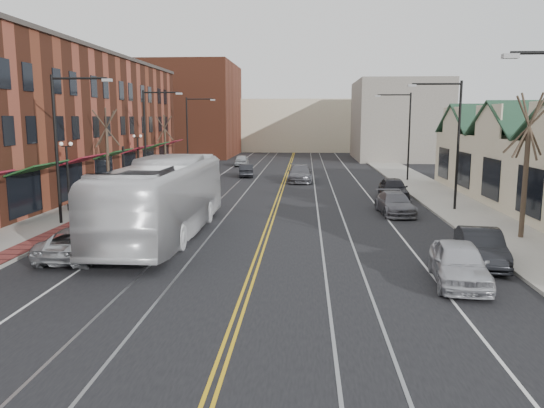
# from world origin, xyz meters

# --- Properties ---
(ground) EXTENTS (160.00, 160.00, 0.00)m
(ground) POSITION_xyz_m (0.00, 0.00, 0.00)
(ground) COLOR black
(ground) RESTS_ON ground
(sidewalk_left) EXTENTS (4.00, 120.00, 0.15)m
(sidewalk_left) POSITION_xyz_m (-12.00, 20.00, 0.07)
(sidewalk_left) COLOR gray
(sidewalk_left) RESTS_ON ground
(sidewalk_right) EXTENTS (4.00, 120.00, 0.15)m
(sidewalk_right) POSITION_xyz_m (12.00, 20.00, 0.07)
(sidewalk_right) COLOR gray
(sidewalk_right) RESTS_ON ground
(building_left) EXTENTS (10.00, 50.00, 11.00)m
(building_left) POSITION_xyz_m (-19.00, 27.00, 5.50)
(building_left) COLOR #612C1B
(building_left) RESTS_ON ground
(backdrop_left) EXTENTS (14.00, 18.00, 14.00)m
(backdrop_left) POSITION_xyz_m (-16.00, 70.00, 7.00)
(backdrop_left) COLOR #612C1B
(backdrop_left) RESTS_ON ground
(backdrop_mid) EXTENTS (22.00, 14.00, 9.00)m
(backdrop_mid) POSITION_xyz_m (0.00, 85.00, 4.50)
(backdrop_mid) COLOR beige
(backdrop_mid) RESTS_ON ground
(backdrop_right) EXTENTS (12.00, 16.00, 11.00)m
(backdrop_right) POSITION_xyz_m (15.00, 65.00, 5.50)
(backdrop_right) COLOR slate
(backdrop_right) RESTS_ON ground
(streetlight_l_1) EXTENTS (3.33, 0.25, 8.00)m
(streetlight_l_1) POSITION_xyz_m (-11.05, 16.00, 5.03)
(streetlight_l_1) COLOR black
(streetlight_l_1) RESTS_ON sidewalk_left
(streetlight_l_2) EXTENTS (3.33, 0.25, 8.00)m
(streetlight_l_2) POSITION_xyz_m (-11.05, 32.00, 5.03)
(streetlight_l_2) COLOR black
(streetlight_l_2) RESTS_ON sidewalk_left
(streetlight_l_3) EXTENTS (3.33, 0.25, 8.00)m
(streetlight_l_3) POSITION_xyz_m (-11.05, 48.00, 5.03)
(streetlight_l_3) COLOR black
(streetlight_l_3) RESTS_ON sidewalk_left
(streetlight_r_1) EXTENTS (3.33, 0.25, 8.00)m
(streetlight_r_1) POSITION_xyz_m (11.05, 22.00, 5.03)
(streetlight_r_1) COLOR black
(streetlight_r_1) RESTS_ON sidewalk_right
(streetlight_r_2) EXTENTS (3.33, 0.25, 8.00)m
(streetlight_r_2) POSITION_xyz_m (11.05, 38.00, 5.03)
(streetlight_r_2) COLOR black
(streetlight_r_2) RESTS_ON sidewalk_right
(lamppost_l_2) EXTENTS (0.84, 0.28, 4.27)m
(lamppost_l_2) POSITION_xyz_m (-12.80, 20.00, 2.20)
(lamppost_l_2) COLOR black
(lamppost_l_2) RESTS_ON sidewalk_left
(lamppost_l_3) EXTENTS (0.84, 0.28, 4.27)m
(lamppost_l_3) POSITION_xyz_m (-12.80, 34.00, 2.20)
(lamppost_l_3) COLOR black
(lamppost_l_3) RESTS_ON sidewalk_left
(tree_left_near) EXTENTS (1.78, 1.37, 6.48)m
(tree_left_near) POSITION_xyz_m (-12.50, 26.00, 3.51)
(tree_left_near) COLOR #382B21
(tree_left_near) RESTS_ON sidewalk_left
(tree_left_far) EXTENTS (1.66, 1.28, 6.02)m
(tree_left_far) POSITION_xyz_m (-12.50, 42.00, 3.28)
(tree_left_far) COLOR #382B21
(tree_left_far) RESTS_ON sidewalk_left
(tree_right_mid) EXTENTS (1.90, 1.46, 6.93)m
(tree_right_mid) POSITION_xyz_m (12.50, 14.00, 3.75)
(tree_right_mid) COLOR #382B21
(tree_right_mid) RESTS_ON sidewalk_right
(traffic_signal) EXTENTS (0.18, 0.15, 3.80)m
(traffic_signal) POSITION_xyz_m (-10.60, 24.00, 2.35)
(traffic_signal) COLOR black
(traffic_signal) RESTS_ON sidewalk_left
(transit_bus) EXTENTS (3.43, 14.03, 3.90)m
(transit_bus) POSITION_xyz_m (-5.00, 13.57, 1.95)
(transit_bus) COLOR silver
(transit_bus) RESTS_ON ground
(parked_suv) EXTENTS (2.42, 4.98, 1.36)m
(parked_suv) POSITION_xyz_m (-7.50, 9.42, 0.68)
(parked_suv) COLOR #A9ABB0
(parked_suv) RESTS_ON ground
(parked_car_a) EXTENTS (2.30, 4.68, 1.54)m
(parked_car_a) POSITION_xyz_m (7.50, 6.77, 0.77)
(parked_car_a) COLOR #B6B7BE
(parked_car_a) RESTS_ON ground
(parked_car_b) EXTENTS (2.07, 4.55, 1.45)m
(parked_car_b) POSITION_xyz_m (9.09, 9.38, 0.72)
(parked_car_b) COLOR black
(parked_car_b) RESTS_ON ground
(parked_car_c) EXTENTS (2.18, 4.79, 1.36)m
(parked_car_c) POSITION_xyz_m (7.50, 20.63, 0.68)
(parked_car_c) COLOR slate
(parked_car_c) RESTS_ON ground
(parked_car_d) EXTENTS (1.99, 4.70, 1.59)m
(parked_car_d) POSITION_xyz_m (8.38, 26.76, 0.79)
(parked_car_d) COLOR black
(parked_car_d) RESTS_ON ground
(distant_car_left) EXTENTS (1.83, 4.07, 1.30)m
(distant_car_left) POSITION_xyz_m (-4.01, 40.99, 0.65)
(distant_car_left) COLOR black
(distant_car_left) RESTS_ON ground
(distant_car_right) EXTENTS (2.21, 5.42, 1.57)m
(distant_car_right) POSITION_xyz_m (1.47, 36.92, 0.79)
(distant_car_right) COLOR #59595F
(distant_car_right) RESTS_ON ground
(distant_car_far) EXTENTS (1.93, 4.25, 1.42)m
(distant_car_far) POSITION_xyz_m (-5.90, 52.83, 0.71)
(distant_car_far) COLOR #AAADB1
(distant_car_far) RESTS_ON ground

